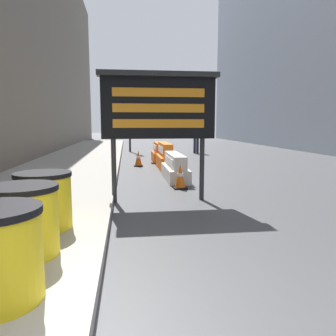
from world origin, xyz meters
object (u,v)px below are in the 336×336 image
jersey_barrier_white (175,168)px  traffic_cone_near (157,154)px  traffic_cone_far (138,159)px  traffic_light_near_curb (129,107)px  barrel_drum_back (44,200)px  traffic_cone_mid (180,177)px  barrel_drum_middle (23,220)px  jersey_barrier_orange_near (165,157)px  pedestrian_worker (196,134)px  message_board (158,107)px  jersey_barrier_orange_far (159,153)px

jersey_barrier_white → traffic_cone_near: (-0.17, 3.94, 0.05)m
traffic_cone_near → traffic_cone_far: traffic_cone_near is taller
jersey_barrier_white → traffic_light_near_curb: size_ratio=0.60×
barrel_drum_back → traffic_cone_mid: (2.47, 3.33, -0.26)m
barrel_drum_middle → traffic_cone_far: 8.94m
traffic_cone_mid → traffic_light_near_curb: size_ratio=0.17×
jersey_barrier_white → jersey_barrier_orange_near: (0.00, 2.40, 0.08)m
barrel_drum_middle → jersey_barrier_white: barrel_drum_middle is taller
traffic_cone_near → pedestrian_worker: 5.19m
pedestrian_worker → message_board: bearing=-63.2°
traffic_cone_mid → traffic_cone_near: bearing=91.0°
jersey_barrier_orange_far → jersey_barrier_white: bearing=-90.0°
message_board → pedestrian_worker: size_ratio=1.49×
traffic_light_near_curb → traffic_cone_near: bearing=-79.9°
jersey_barrier_white → jersey_barrier_orange_far: (0.00, 4.55, 0.03)m
jersey_barrier_orange_far → traffic_light_near_curb: 5.70m
jersey_barrier_orange_far → pedestrian_worker: pedestrian_worker is taller
message_board → traffic_light_near_curb: size_ratio=0.74×
traffic_cone_mid → traffic_light_near_curb: traffic_light_near_curb is taller
traffic_cone_mid → jersey_barrier_orange_near: bearing=88.9°
jersey_barrier_orange_near → traffic_light_near_curb: 7.67m
barrel_drum_back → traffic_light_near_curb: (1.36, 14.37, 2.02)m
barrel_drum_middle → traffic_cone_mid: (2.46, 4.30, -0.26)m
traffic_cone_near → jersey_barrier_white: bearing=-87.6°
message_board → traffic_light_near_curb: 12.33m
jersey_barrier_orange_near → traffic_cone_near: 1.54m
traffic_cone_mid → traffic_cone_far: (-0.87, 4.50, 0.00)m
message_board → traffic_light_near_curb: bearing=92.1°
barrel_drum_back → jersey_barrier_orange_far: (2.54, 9.26, -0.19)m
barrel_drum_middle → jersey_barrier_orange_far: barrel_drum_middle is taller
jersey_barrier_orange_near → pedestrian_worker: (2.43, 5.98, 0.64)m
jersey_barrier_orange_far → pedestrian_worker: size_ratio=0.93×
traffic_cone_mid → pedestrian_worker: bearing=75.6°
traffic_cone_near → jersey_barrier_orange_near: bearing=-83.8°
barrel_drum_middle → message_board: (1.80, 3.04, 1.39)m
jersey_barrier_orange_near → traffic_cone_mid: (-0.07, -3.78, -0.11)m
traffic_cone_far → pedestrian_worker: (3.37, 5.26, 0.74)m
barrel_drum_middle → pedestrian_worker: size_ratio=0.45×
barrel_drum_middle → traffic_cone_mid: barrel_drum_middle is taller
message_board → jersey_barrier_white: size_ratio=1.24×
traffic_cone_near → pedestrian_worker: pedestrian_worker is taller
message_board → pedestrian_worker: (3.16, 11.02, -0.90)m
message_board → jersey_barrier_orange_far: (0.73, 7.19, -1.58)m
jersey_barrier_orange_far → jersey_barrier_orange_near: bearing=-90.0°
message_board → pedestrian_worker: bearing=74.0°
jersey_barrier_orange_far → traffic_cone_near: 0.64m
traffic_cone_near → traffic_light_near_curb: traffic_light_near_curb is taller
barrel_drum_middle → traffic_light_near_curb: (1.35, 15.34, 2.02)m
barrel_drum_back → jersey_barrier_orange_near: bearing=70.3°
traffic_cone_near → jersey_barrier_orange_far: bearing=74.7°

